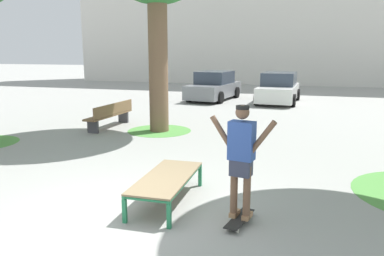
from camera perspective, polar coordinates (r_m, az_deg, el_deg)
The scene contains 8 objects.
ground_plane at distance 6.05m, azimuth -10.50°, elevation -13.35°, with size 120.00×120.00×0.00m, color #999993.
skate_box at distance 6.43m, azimuth -3.84°, elevation -7.70°, with size 0.80×1.92×0.46m.
skateboard at distance 5.81m, azimuth 7.22°, elevation -13.49°, with size 0.35×0.82×0.09m.
skater at distance 5.47m, azimuth 7.48°, elevation -3.99°, with size 0.99×0.34×1.69m.
grass_patch_mid_back at distance 12.28m, azimuth -4.95°, elevation -0.40°, with size 2.06×2.06×0.01m, color #519342.
car_grey at distance 20.19m, azimuth 3.34°, elevation 6.26°, with size 2.34×4.39×1.50m.
car_white at distance 19.50m, azimuth 12.96°, elevation 5.80°, with size 2.10×4.29×1.50m.
park_bench at distance 12.97m, azimuth -12.24°, elevation 2.02°, with size 0.55×2.42×0.83m.
Camera 1 is at (2.56, -4.87, 2.52)m, focal length 35.24 mm.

